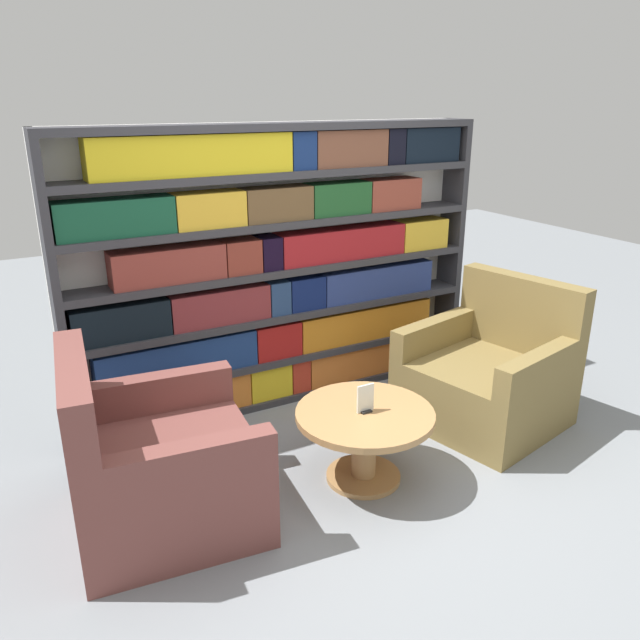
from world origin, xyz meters
TOP-DOWN VIEW (x-y plane):
  - ground_plane at (0.00, 0.00)m, footprint 14.00×14.00m
  - bookshelf at (-0.00, 1.39)m, footprint 3.07×0.30m
  - armchair_left at (-1.22, 0.36)m, footprint 1.01×1.03m
  - armchair_right at (1.08, 0.37)m, footprint 1.11×1.12m
  - coffee_table at (-0.07, 0.16)m, footprint 0.80×0.80m
  - table_sign at (-0.07, 0.16)m, footprint 0.11×0.06m

SIDE VIEW (x-z plane):
  - ground_plane at x=0.00m, z-range 0.00..0.00m
  - armchair_left at x=-1.22m, z-range -0.17..0.80m
  - armchair_right at x=1.08m, z-range -0.17..0.80m
  - coffee_table at x=-0.07m, z-range 0.10..0.54m
  - table_sign at x=-0.07m, z-range 0.43..0.60m
  - bookshelf at x=0.00m, z-range -0.02..1.97m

